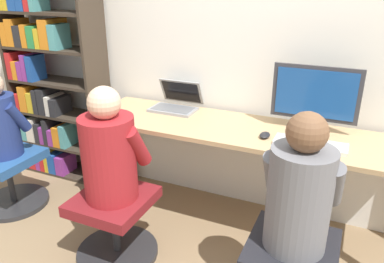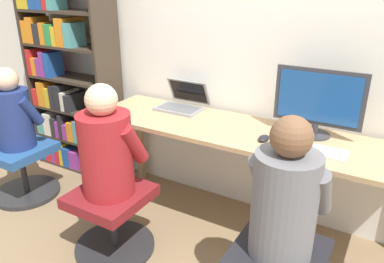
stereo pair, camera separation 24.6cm
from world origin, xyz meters
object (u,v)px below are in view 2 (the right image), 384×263
desktop_monitor (318,102)px  laptop (182,103)px  office_chair_right (113,217)px  bookshelf (63,80)px  office_chair_side (23,168)px  person_near_shelf (13,113)px  person_at_monitor (285,197)px  person_at_laptop (106,148)px  keyboard (309,149)px

desktop_monitor → laptop: (-1.00, 0.03, -0.18)m
desktop_monitor → office_chair_right: bearing=-143.6°
laptop → office_chair_right: laptop is taller
bookshelf → office_chair_side: 0.85m
office_chair_right → office_chair_side: 1.12m
person_near_shelf → bookshelf: bearing=98.2°
desktop_monitor → office_chair_side: 2.37m
office_chair_side → person_at_monitor: bearing=-4.0°
bookshelf → office_chair_side: bearing=-81.8°
laptop → person_at_monitor: 1.33m
office_chair_side → person_near_shelf: 0.48m
person_at_monitor → person_at_laptop: bearing=179.7°
keyboard → person_at_monitor: bearing=-87.2°
desktop_monitor → keyboard: 0.33m
person_at_laptop → bookshelf: size_ratio=0.40×
keyboard → person_at_monitor: size_ratio=0.60×
laptop → office_chair_side: size_ratio=0.64×
laptop → office_chair_right: bearing=-93.3°
desktop_monitor → keyboard: desktop_monitor is taller
person_at_laptop → person_near_shelf: 1.12m
laptop → bookshelf: bearing=-177.7°
keyboard → office_chair_side: keyboard is taller
laptop → person_near_shelf: person_near_shelf is taller
desktop_monitor → person_near_shelf: desktop_monitor is taller
bookshelf → office_chair_side: bookshelf is taller
desktop_monitor → person_at_laptop: 1.33m
laptop → bookshelf: bookshelf is taller
keyboard → person_at_laptop: size_ratio=0.60×
laptop → office_chair_side: (-1.16, -0.65, -0.57)m
person_at_monitor → bookshelf: bearing=161.8°
laptop → office_chair_right: size_ratio=0.64×
keyboard → laptop: bearing=164.6°
laptop → keyboard: size_ratio=0.80×
desktop_monitor → bookshelf: bearing=-179.5°
laptop → desktop_monitor: bearing=-1.8°
keyboard → person_near_shelf: 2.22m
desktop_monitor → office_chair_side: size_ratio=1.02×
office_chair_right → desktop_monitor: bearing=36.4°
desktop_monitor → person_at_monitor: desktop_monitor is taller
office_chair_right → bookshelf: size_ratio=0.30×
person_at_laptop → office_chair_side: size_ratio=1.33×
desktop_monitor → office_chair_side: bearing=-164.1°
desktop_monitor → person_at_laptop: bearing=-143.8°
bookshelf → desktop_monitor: bearing=0.5°
person_at_laptop → office_chair_right: bearing=-90.0°
keyboard → desktop_monitor: bearing=96.9°
keyboard → person_near_shelf: person_near_shelf is taller
laptop → keyboard: (1.04, -0.29, -0.03)m
person_near_shelf → laptop: bearing=29.1°
office_chair_side → desktop_monitor: bearing=15.9°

